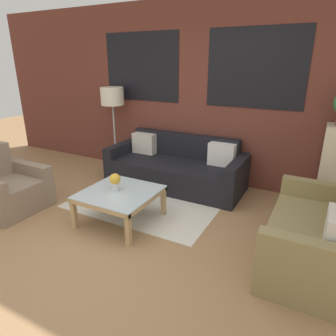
{
  "coord_description": "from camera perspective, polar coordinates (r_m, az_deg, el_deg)",
  "views": [
    {
      "loc": [
        1.94,
        -2.09,
        1.91
      ],
      "look_at": [
        0.17,
        1.24,
        0.55
      ],
      "focal_mm": 32.0,
      "sensor_mm": 36.0,
      "label": 1
    }
  ],
  "objects": [
    {
      "name": "ground_plane",
      "position": [
        3.43,
        -12.78,
        -14.55
      ],
      "size": [
        16.0,
        16.0,
        0.0
      ],
      "primitive_type": "plane",
      "color": "#9E754C"
    },
    {
      "name": "wall_back_brick",
      "position": [
        4.95,
        4.88,
        13.95
      ],
      "size": [
        8.4,
        0.09,
        2.8
      ],
      "color": "brown",
      "rests_on": "ground_plane"
    },
    {
      "name": "rug",
      "position": [
        4.33,
        -4.09,
        -6.35
      ],
      "size": [
        2.03,
        1.44,
        0.0
      ],
      "color": "silver",
      "rests_on": "ground_plane"
    },
    {
      "name": "couch_dark",
      "position": [
        4.79,
        1.58,
        -0.09
      ],
      "size": [
        2.16,
        0.88,
        0.78
      ],
      "color": "black",
      "rests_on": "ground_plane"
    },
    {
      "name": "settee_vintage",
      "position": [
        3.29,
        26.64,
        -11.59
      ],
      "size": [
        0.8,
        1.46,
        0.92
      ],
      "color": "olive",
      "rests_on": "ground_plane"
    },
    {
      "name": "armchair_corner",
      "position": [
        4.56,
        -28.17,
        -3.63
      ],
      "size": [
        0.8,
        0.81,
        0.84
      ],
      "color": "#84705B",
      "rests_on": "ground_plane"
    },
    {
      "name": "coffee_table",
      "position": [
        3.74,
        -9.16,
        -5.26
      ],
      "size": [
        0.86,
        0.86,
        0.4
      ],
      "color": "silver",
      "rests_on": "ground_plane"
    },
    {
      "name": "floor_lamp",
      "position": [
        5.38,
        -10.54,
        12.72
      ],
      "size": [
        0.4,
        0.4,
        1.48
      ],
      "color": "#B2B2B7",
      "rests_on": "ground_plane"
    },
    {
      "name": "drawer_cabinet",
      "position": [
        4.45,
        29.33,
        -0.28
      ],
      "size": [
        0.39,
        0.44,
        1.15
      ],
      "color": "beige",
      "rests_on": "ground_plane"
    },
    {
      "name": "flower_vase",
      "position": [
        3.7,
        -10.04,
        -2.44
      ],
      "size": [
        0.14,
        0.14,
        0.22
      ],
      "color": "silver",
      "rests_on": "coffee_table"
    }
  ]
}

